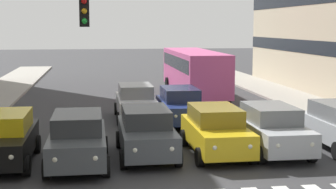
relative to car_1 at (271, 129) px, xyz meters
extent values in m
cylinder|color=black|center=(-1.92, -1.53, -0.57)|extent=(0.22, 0.64, 0.64)
cube|color=#B2B7BC|center=(0.00, 0.05, -0.17)|extent=(1.80, 4.40, 0.80)
cube|color=slate|center=(0.00, -0.15, 0.53)|extent=(1.58, 2.46, 0.60)
cylinder|color=black|center=(-0.90, 1.50, -0.57)|extent=(0.22, 0.64, 0.64)
cylinder|color=black|center=(0.90, 1.50, -0.57)|extent=(0.22, 0.64, 0.64)
cylinder|color=black|center=(-0.90, -1.40, -0.57)|extent=(0.22, 0.64, 0.64)
cylinder|color=black|center=(0.90, -1.40, -0.57)|extent=(0.22, 0.64, 0.64)
sphere|color=white|center=(-0.58, 2.20, -0.09)|extent=(0.18, 0.18, 0.18)
sphere|color=white|center=(0.58, 2.20, -0.09)|extent=(0.18, 0.18, 0.18)
cube|color=gold|center=(2.06, 0.02, -0.17)|extent=(1.80, 4.40, 0.80)
cube|color=olive|center=(2.06, -0.18, 0.53)|extent=(1.58, 2.46, 0.60)
cylinder|color=black|center=(1.16, 1.47, -0.57)|extent=(0.22, 0.64, 0.64)
cylinder|color=black|center=(2.96, 1.47, -0.57)|extent=(0.22, 0.64, 0.64)
cylinder|color=black|center=(1.16, -1.43, -0.57)|extent=(0.22, 0.64, 0.64)
cylinder|color=black|center=(2.96, -1.43, -0.57)|extent=(0.22, 0.64, 0.64)
sphere|color=white|center=(1.49, 2.17, -0.09)|extent=(0.18, 0.18, 0.18)
sphere|color=white|center=(2.64, 2.17, -0.09)|extent=(0.18, 0.18, 0.18)
cube|color=#474C51|center=(4.57, -0.03, -0.17)|extent=(1.80, 4.40, 0.80)
cube|color=#343639|center=(4.57, -0.23, 0.53)|extent=(1.58, 2.46, 0.60)
cylinder|color=black|center=(3.67, 1.42, -0.57)|extent=(0.22, 0.64, 0.64)
cylinder|color=black|center=(5.47, 1.42, -0.57)|extent=(0.22, 0.64, 0.64)
cylinder|color=black|center=(3.67, -1.48, -0.57)|extent=(0.22, 0.64, 0.64)
cylinder|color=black|center=(5.47, -1.48, -0.57)|extent=(0.22, 0.64, 0.64)
sphere|color=white|center=(3.99, 2.12, -0.09)|extent=(0.18, 0.18, 0.18)
sphere|color=white|center=(5.14, 2.12, -0.09)|extent=(0.18, 0.18, 0.18)
cube|color=#474C51|center=(6.93, 0.75, -0.17)|extent=(1.80, 4.40, 0.80)
cube|color=#343639|center=(6.93, 0.55, 0.53)|extent=(1.58, 2.46, 0.60)
cylinder|color=black|center=(6.03, 2.20, -0.57)|extent=(0.22, 0.64, 0.64)
cylinder|color=black|center=(7.83, 2.20, -0.57)|extent=(0.22, 0.64, 0.64)
cylinder|color=black|center=(6.03, -0.71, -0.57)|extent=(0.22, 0.64, 0.64)
cylinder|color=black|center=(7.83, -0.71, -0.57)|extent=(0.22, 0.64, 0.64)
sphere|color=white|center=(6.35, 2.90, -0.09)|extent=(0.18, 0.18, 0.18)
sphere|color=white|center=(7.50, 2.90, -0.09)|extent=(0.18, 0.18, 0.18)
cube|color=black|center=(9.36, 0.28, -0.17)|extent=(1.80, 4.40, 0.80)
cube|color=yellow|center=(9.36, 0.08, 0.53)|extent=(1.58, 2.46, 0.60)
cylinder|color=black|center=(8.46, 1.73, -0.57)|extent=(0.22, 0.64, 0.64)
cylinder|color=black|center=(8.46, -1.18, -0.57)|extent=(0.22, 0.64, 0.64)
sphere|color=white|center=(8.78, 2.43, -0.09)|extent=(0.18, 0.18, 0.18)
cube|color=silver|center=(4.35, -7.24, -0.17)|extent=(1.80, 4.40, 0.80)
cube|color=gray|center=(4.35, -7.44, 0.53)|extent=(1.58, 2.46, 0.60)
cylinder|color=black|center=(3.45, -5.79, -0.57)|extent=(0.22, 0.64, 0.64)
cylinder|color=black|center=(5.25, -5.79, -0.57)|extent=(0.22, 0.64, 0.64)
cylinder|color=black|center=(3.45, -8.69, -0.57)|extent=(0.22, 0.64, 0.64)
cylinder|color=black|center=(5.25, -8.69, -0.57)|extent=(0.22, 0.64, 0.64)
sphere|color=white|center=(3.78, -5.09, -0.09)|extent=(0.18, 0.18, 0.18)
sphere|color=white|center=(4.93, -5.09, -0.09)|extent=(0.18, 0.18, 0.18)
cube|color=navy|center=(2.39, -5.66, -0.17)|extent=(1.80, 4.40, 0.80)
cube|color=#1D2547|center=(2.39, -5.86, 0.53)|extent=(1.58, 2.46, 0.60)
cylinder|color=black|center=(1.49, -4.21, -0.57)|extent=(0.22, 0.64, 0.64)
cylinder|color=black|center=(3.29, -4.21, -0.57)|extent=(0.22, 0.64, 0.64)
cylinder|color=black|center=(1.49, -7.12, -0.57)|extent=(0.22, 0.64, 0.64)
cylinder|color=black|center=(3.29, -7.12, -0.57)|extent=(0.22, 0.64, 0.64)
sphere|color=white|center=(1.82, -3.51, -0.09)|extent=(0.18, 0.18, 0.18)
sphere|color=white|center=(2.97, -3.51, -0.09)|extent=(0.18, 0.18, 0.18)
cube|color=#DB5193|center=(0.00, -14.53, 0.86)|extent=(2.50, 10.50, 2.50)
cube|color=black|center=(0.00, -14.53, 1.41)|extent=(2.52, 9.87, 0.80)
cylinder|color=black|center=(-1.25, -10.86, -0.39)|extent=(0.28, 1.00, 1.00)
cylinder|color=black|center=(1.25, -10.86, -0.39)|extent=(0.28, 1.00, 1.00)
cylinder|color=black|center=(-1.25, -17.68, -0.39)|extent=(0.28, 1.00, 1.00)
cylinder|color=black|center=(1.25, -17.68, -0.39)|extent=(0.28, 1.00, 1.00)
cube|color=black|center=(6.54, 4.59, 4.06)|extent=(0.24, 0.28, 0.76)
sphere|color=red|center=(6.54, 4.74, 4.30)|extent=(0.14, 0.14, 0.14)
sphere|color=orange|center=(6.54, 4.74, 4.06)|extent=(0.14, 0.14, 0.14)
sphere|color=green|center=(6.54, 4.74, 3.82)|extent=(0.14, 0.14, 0.14)
camera|label=1|loc=(6.30, 17.20, 3.70)|focal=53.65mm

